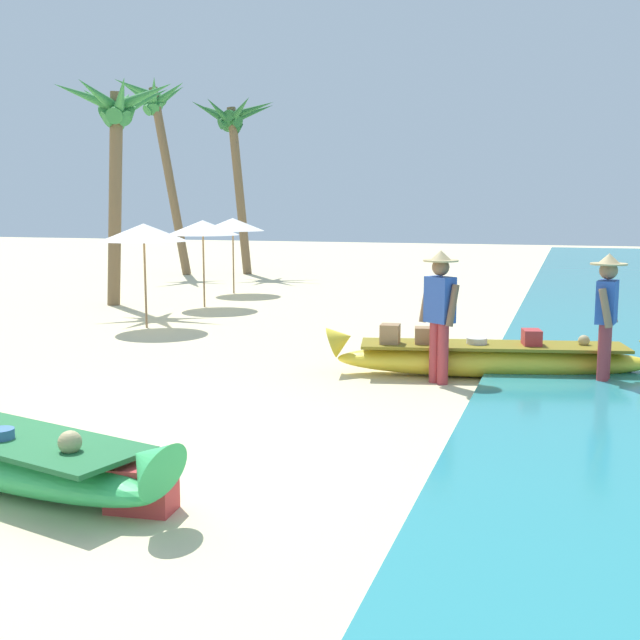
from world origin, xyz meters
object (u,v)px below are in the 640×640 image
at_px(boat_yellow_midground, 490,358).
at_px(person_vendor_assistant, 607,311).
at_px(palm_tree_mid_cluster, 234,129).
at_px(cooler_box, 141,489).
at_px(palm_tree_tall_inland, 158,119).
at_px(person_vendor_hatted, 440,307).
at_px(palm_tree_leaning_seaward, 117,121).

relative_size(boat_yellow_midground, person_vendor_assistant, 2.63).
relative_size(palm_tree_mid_cluster, cooler_box, 11.40).
xyz_separation_m(person_vendor_assistant, palm_tree_tall_inland, (-13.19, 12.83, 3.97)).
height_order(boat_yellow_midground, person_vendor_assistant, person_vendor_assistant).
relative_size(person_vendor_assistant, palm_tree_tall_inland, 0.27).
bearing_deg(person_vendor_assistant, palm_tree_mid_cluster, 128.65).
xyz_separation_m(person_vendor_hatted, palm_tree_leaning_seaward, (-8.03, 5.69, 3.07)).
distance_m(person_vendor_hatted, palm_tree_tall_inland, 17.78).
xyz_separation_m(person_vendor_hatted, palm_tree_mid_cluster, (-8.92, 14.04, 3.65)).
xyz_separation_m(person_vendor_hatted, palm_tree_tall_inland, (-11.20, 13.23, 3.96)).
bearing_deg(boat_yellow_midground, palm_tree_mid_cluster, 125.28).
distance_m(person_vendor_hatted, person_vendor_assistant, 2.03).
relative_size(palm_tree_tall_inland, cooler_box, 12.62).
height_order(person_vendor_hatted, person_vendor_assistant, person_vendor_hatted).
bearing_deg(person_vendor_hatted, cooler_box, -105.97).
bearing_deg(boat_yellow_midground, cooler_box, -109.90).
relative_size(palm_tree_leaning_seaward, palm_tree_mid_cluster, 0.88).
bearing_deg(palm_tree_mid_cluster, palm_tree_leaning_seaward, -83.92).
xyz_separation_m(person_vendor_assistant, palm_tree_mid_cluster, (-10.91, 13.64, 3.66)).
height_order(boat_yellow_midground, palm_tree_mid_cluster, palm_tree_mid_cluster).
bearing_deg(boat_yellow_midground, person_vendor_assistant, -8.09).
bearing_deg(person_vendor_hatted, person_vendor_assistant, 11.33).
distance_m(palm_tree_leaning_seaward, cooler_box, 13.09).
height_order(palm_tree_mid_cluster, cooler_box, palm_tree_mid_cluster).
relative_size(person_vendor_hatted, cooler_box, 3.42).
distance_m(boat_yellow_midground, palm_tree_tall_inland, 17.90).
bearing_deg(palm_tree_tall_inland, palm_tree_mid_cluster, 19.65).
distance_m(boat_yellow_midground, person_vendor_assistant, 1.58).
bearing_deg(cooler_box, boat_yellow_midground, 64.70).
height_order(palm_tree_tall_inland, palm_tree_leaning_seaward, palm_tree_tall_inland).
height_order(person_vendor_hatted, palm_tree_mid_cluster, palm_tree_mid_cluster).
height_order(palm_tree_leaning_seaward, cooler_box, palm_tree_leaning_seaward).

